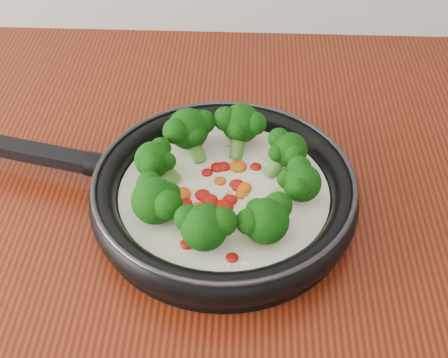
{
  "coord_description": "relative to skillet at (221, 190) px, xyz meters",
  "views": [
    {
      "loc": [
        -0.05,
        0.57,
        1.41
      ],
      "look_at": [
        -0.07,
        1.07,
        0.95
      ],
      "focal_mm": 48.74,
      "sensor_mm": 36.0,
      "label": 1
    }
  ],
  "objects": [
    {
      "name": "skillet",
      "position": [
        0.0,
        0.0,
        0.0
      ],
      "size": [
        0.5,
        0.37,
        0.09
      ],
      "color": "black",
      "rests_on": "counter"
    }
  ]
}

